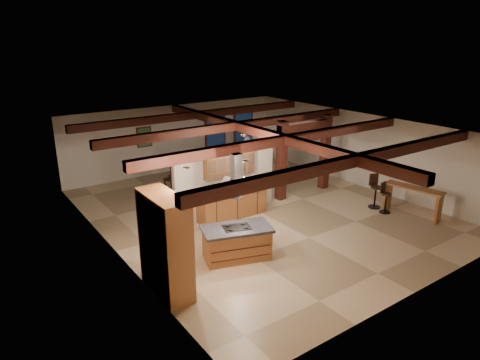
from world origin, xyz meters
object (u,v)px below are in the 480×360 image
Objects in this scene: kitchen_island at (237,242)px; bar_counter at (413,196)px; sofa at (231,159)px; dining_table at (197,180)px.

bar_counter is (6.43, -0.95, 0.21)m from kitchen_island.
kitchen_island is 1.02× the size of sofa.
sofa is 8.61m from bar_counter.
dining_table is 1.02× the size of bar_counter.
dining_table is 1.00× the size of sofa.
dining_table is at bearing 45.10° from sofa.
bar_counter is (4.55, -6.39, 0.32)m from dining_table.
bar_counter reaches higher than kitchen_island.
sofa is 1.02× the size of bar_counter.
dining_table is 3.62m from sofa.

